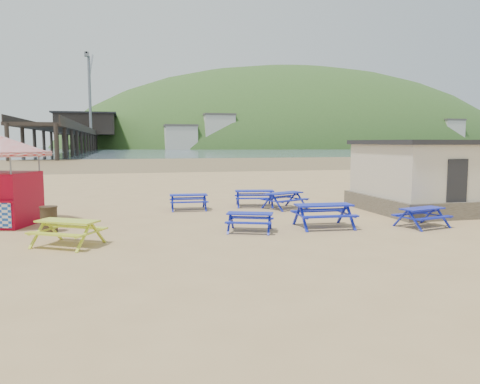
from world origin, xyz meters
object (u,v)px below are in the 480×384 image
object	(u,v)px
picnic_table_blue_b	(254,198)
litter_bin	(49,219)
ice_cream_kiosk	(0,169)
amenity_block	(447,175)
picnic_table_yellow	(68,233)
picnic_table_blue_a	(189,202)

from	to	relation	value
picnic_table_blue_b	litter_bin	world-z (taller)	litter_bin
ice_cream_kiosk	amenity_block	size ratio (longest dim) A/B	0.63
ice_cream_kiosk	amenity_block	distance (m)	18.57
picnic_table_blue_b	amenity_block	distance (m)	8.82
picnic_table_yellow	amenity_block	distance (m)	16.29
amenity_block	picnic_table_blue_a	bearing A→B (deg)	166.28
picnic_table_blue_b	picnic_table_yellow	distance (m)	10.30
picnic_table_yellow	litter_bin	size ratio (longest dim) A/B	2.63
ice_cream_kiosk	litter_bin	distance (m)	3.08
picnic_table_blue_a	litter_bin	bearing A→B (deg)	-138.51
litter_bin	ice_cream_kiosk	bearing A→B (deg)	135.68
picnic_table_blue_b	litter_bin	distance (m)	9.63
litter_bin	amenity_block	size ratio (longest dim) A/B	0.12
amenity_block	ice_cream_kiosk	bearing A→B (deg)	178.29
amenity_block	litter_bin	bearing A→B (deg)	-175.68
picnic_table_yellow	ice_cream_kiosk	world-z (taller)	ice_cream_kiosk
picnic_table_yellow	amenity_block	size ratio (longest dim) A/B	0.31
picnic_table_blue_b	litter_bin	bearing A→B (deg)	-141.33
picnic_table_yellow	amenity_block	xyz separation A→B (m)	(15.82, 3.71, 1.19)
picnic_table_blue_a	ice_cream_kiosk	size ratio (longest dim) A/B	0.38
picnic_table_blue_a	amenity_block	size ratio (longest dim) A/B	0.24
litter_bin	picnic_table_blue_b	bearing A→B (deg)	27.38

